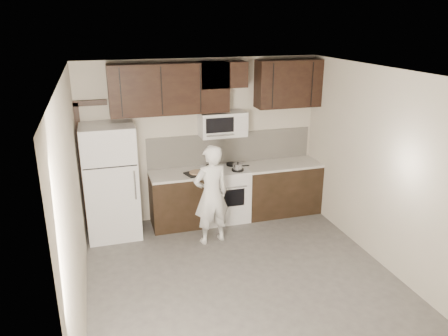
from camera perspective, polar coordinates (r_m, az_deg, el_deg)
name	(u,v)px	position (r m, az deg, el deg)	size (l,w,h in m)	color
floor	(245,282)	(5.95, 2.74, -14.68)	(4.50, 4.50, 0.00)	#4F4C4A
back_wall	(202,140)	(7.37, -2.85, 3.67)	(4.00, 4.00, 0.00)	beige
ceiling	(249,74)	(4.98, 3.24, 12.11)	(4.50, 4.50, 0.00)	white
counter_run	(241,192)	(7.53, 2.29, -3.16)	(2.95, 0.64, 0.91)	black
stove	(225,194)	(7.45, 0.08, -3.38)	(0.76, 0.66, 0.94)	silver
backsplash	(231,148)	(7.53, 0.89, 2.69)	(2.90, 0.02, 0.54)	beige
upper_cabinets	(217,85)	(7.06, -0.96, 10.75)	(3.48, 0.35, 0.78)	black
microwave	(223,124)	(7.19, -0.19, 5.77)	(0.76, 0.42, 0.40)	silver
refrigerator	(111,182)	(6.97, -14.53, -1.73)	(0.80, 0.76, 1.80)	silver
door_trim	(84,156)	(7.17, -17.83, 1.48)	(0.50, 0.08, 2.12)	black
saucepan	(238,167)	(7.18, 1.82, 0.12)	(0.28, 0.16, 0.15)	silver
baking_tray	(197,173)	(7.06, -3.55, -0.70)	(0.36, 0.27, 0.02)	black
pizza	(197,172)	(7.05, -3.56, -0.56)	(0.25, 0.25, 0.02)	tan
person	(211,195)	(6.58, -1.68, -3.51)	(0.57, 0.37, 1.56)	white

